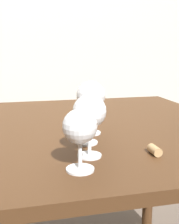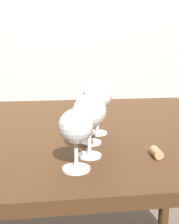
# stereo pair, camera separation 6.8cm
# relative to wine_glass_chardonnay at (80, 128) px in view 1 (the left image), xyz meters

# --- Properties ---
(back_wall) EXTENTS (5.00, 0.08, 2.60)m
(back_wall) POSITION_rel_wine_glass_chardonnay_xyz_m (-0.00, 1.44, 0.46)
(back_wall) COLOR beige
(back_wall) RESTS_ON ground_plane
(dining_table) EXTENTS (1.21, 0.99, 0.75)m
(dining_table) POSITION_rel_wine_glass_chardonnay_xyz_m (-0.00, 0.37, -0.18)
(dining_table) COLOR #472B16
(dining_table) RESTS_ON ground_plane
(wine_glass_chardonnay) EXTENTS (0.07, 0.07, 0.13)m
(wine_glass_chardonnay) POSITION_rel_wine_glass_chardonnay_xyz_m (0.00, 0.00, 0.00)
(wine_glass_chardonnay) COLOR white
(wine_glass_chardonnay) RESTS_ON dining_table
(wine_glass_pinot) EXTENTS (0.08, 0.08, 0.15)m
(wine_glass_pinot) POSITION_rel_wine_glass_chardonnay_xyz_m (0.04, 0.07, 0.01)
(wine_glass_pinot) COLOR white
(wine_glass_pinot) RESTS_ON dining_table
(wine_glass_white) EXTENTS (0.07, 0.07, 0.12)m
(wine_glass_white) POSITION_rel_wine_glass_chardonnay_xyz_m (0.05, 0.17, -0.01)
(wine_glass_white) COLOR white
(wine_glass_white) RESTS_ON dining_table
(wine_glass_port) EXTENTS (0.09, 0.09, 0.16)m
(wine_glass_port) POSITION_rel_wine_glass_chardonnay_xyz_m (0.09, 0.26, 0.02)
(wine_glass_port) COLOR white
(wine_glass_port) RESTS_ON dining_table
(cork) EXTENTS (0.02, 0.04, 0.02)m
(cork) POSITION_rel_wine_glass_chardonnay_xyz_m (0.20, 0.05, -0.08)
(cork) COLOR tan
(cork) RESTS_ON dining_table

